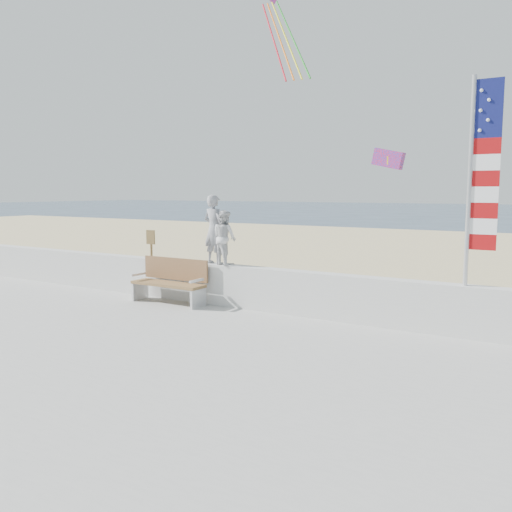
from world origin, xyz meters
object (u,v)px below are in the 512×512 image
object	(u,v)px
bench	(171,280)
flag	(478,173)
adult	(214,229)
child	(225,238)

from	to	relation	value
bench	flag	size ratio (longest dim) A/B	0.51
adult	bench	bearing A→B (deg)	34.86
child	bench	distance (m)	1.60
child	bench	xyz separation A→B (m)	(-1.17, -0.45, -0.99)
bench	adult	bearing A→B (deg)	27.10
child	bench	bearing A→B (deg)	43.20
child	adult	bearing A→B (deg)	22.03
adult	bench	distance (m)	1.53
child	flag	world-z (taller)	flag
adult	flag	xyz separation A→B (m)	(5.43, -0.00, 1.15)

